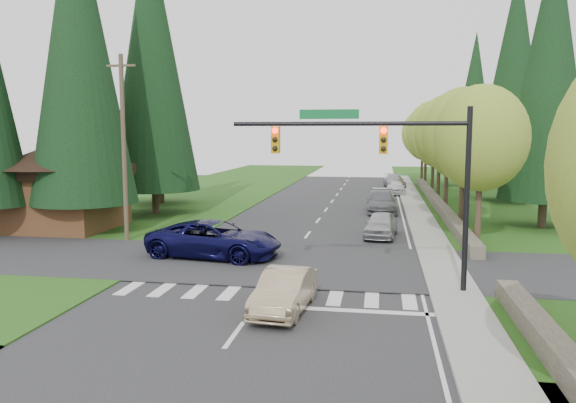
% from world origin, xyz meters
% --- Properties ---
extents(ground, '(120.00, 120.00, 0.00)m').
position_xyz_m(ground, '(0.00, 0.00, 0.00)').
color(ground, '#28282B').
rests_on(ground, ground).
extents(grass_east, '(14.00, 110.00, 0.06)m').
position_xyz_m(grass_east, '(13.00, 20.00, 0.03)').
color(grass_east, '#2E4C14').
rests_on(grass_east, ground).
extents(grass_west, '(14.00, 110.00, 0.06)m').
position_xyz_m(grass_west, '(-13.00, 20.00, 0.03)').
color(grass_west, '#2E4C14').
rests_on(grass_west, ground).
extents(cross_street, '(120.00, 8.00, 0.10)m').
position_xyz_m(cross_street, '(0.00, 8.00, 0.00)').
color(cross_street, '#28282B').
rests_on(cross_street, ground).
extents(sidewalk_east, '(1.80, 80.00, 0.13)m').
position_xyz_m(sidewalk_east, '(6.90, 22.00, 0.07)').
color(sidewalk_east, gray).
rests_on(sidewalk_east, ground).
extents(curb_east, '(0.20, 80.00, 0.13)m').
position_xyz_m(curb_east, '(6.05, 22.00, 0.07)').
color(curb_east, gray).
rests_on(curb_east, ground).
extents(stone_wall_south, '(0.70, 14.00, 0.70)m').
position_xyz_m(stone_wall_south, '(8.60, -3.00, 0.35)').
color(stone_wall_south, '#4C4438').
rests_on(stone_wall_south, ground).
extents(stone_wall_north, '(0.70, 40.00, 0.70)m').
position_xyz_m(stone_wall_north, '(8.60, 30.00, 0.35)').
color(stone_wall_north, '#4C4438').
rests_on(stone_wall_north, ground).
extents(traffic_signal, '(8.70, 0.37, 6.80)m').
position_xyz_m(traffic_signal, '(4.37, 4.50, 4.98)').
color(traffic_signal, black).
rests_on(traffic_signal, ground).
extents(brown_building, '(8.40, 8.40, 5.40)m').
position_xyz_m(brown_building, '(-15.00, 15.00, 3.14)').
color(brown_building, '#4C2D19').
rests_on(brown_building, ground).
extents(utility_pole, '(1.60, 0.24, 10.00)m').
position_xyz_m(utility_pole, '(-9.50, 12.00, 5.14)').
color(utility_pole, '#473828').
rests_on(utility_pole, ground).
extents(decid_tree_0, '(4.80, 4.80, 8.37)m').
position_xyz_m(decid_tree_0, '(9.20, 14.00, 5.60)').
color(decid_tree_0, '#38281C').
rests_on(decid_tree_0, ground).
extents(decid_tree_1, '(5.20, 5.20, 8.80)m').
position_xyz_m(decid_tree_1, '(9.30, 21.00, 5.80)').
color(decid_tree_1, '#38281C').
rests_on(decid_tree_1, ground).
extents(decid_tree_2, '(5.00, 5.00, 8.82)m').
position_xyz_m(decid_tree_2, '(9.10, 28.00, 5.93)').
color(decid_tree_2, '#38281C').
rests_on(decid_tree_2, ground).
extents(decid_tree_3, '(5.00, 5.00, 8.55)m').
position_xyz_m(decid_tree_3, '(9.20, 35.00, 5.66)').
color(decid_tree_3, '#38281C').
rests_on(decid_tree_3, ground).
extents(decid_tree_4, '(5.40, 5.40, 9.18)m').
position_xyz_m(decid_tree_4, '(9.30, 42.00, 6.06)').
color(decid_tree_4, '#38281C').
rests_on(decid_tree_4, ground).
extents(decid_tree_5, '(4.80, 4.80, 8.30)m').
position_xyz_m(decid_tree_5, '(9.10, 49.00, 5.53)').
color(decid_tree_5, '#38281C').
rests_on(decid_tree_5, ground).
extents(decid_tree_6, '(5.20, 5.20, 8.86)m').
position_xyz_m(decid_tree_6, '(9.20, 56.00, 5.86)').
color(decid_tree_6, '#38281C').
rests_on(decid_tree_6, ground).
extents(conifer_w_a, '(6.12, 6.12, 19.80)m').
position_xyz_m(conifer_w_a, '(-13.00, 14.00, 10.79)').
color(conifer_w_a, '#38281C').
rests_on(conifer_w_a, ground).
extents(conifer_w_b, '(5.44, 5.44, 17.80)m').
position_xyz_m(conifer_w_b, '(-16.00, 18.00, 9.79)').
color(conifer_w_b, '#38281C').
rests_on(conifer_w_b, ground).
extents(conifer_w_c, '(6.46, 6.46, 20.80)m').
position_xyz_m(conifer_w_c, '(-12.00, 22.00, 11.29)').
color(conifer_w_c, '#38281C').
rests_on(conifer_w_c, ground).
extents(conifer_w_e, '(5.78, 5.78, 18.80)m').
position_xyz_m(conifer_w_e, '(-14.00, 28.00, 10.29)').
color(conifer_w_e, '#38281C').
rests_on(conifer_w_e, ground).
extents(conifer_e_a, '(5.44, 5.44, 17.80)m').
position_xyz_m(conifer_e_a, '(14.00, 20.00, 9.79)').
color(conifer_e_a, '#38281C').
rests_on(conifer_e_a, ground).
extents(conifer_e_b, '(6.12, 6.12, 19.80)m').
position_xyz_m(conifer_e_b, '(15.00, 34.00, 10.79)').
color(conifer_e_b, '#38281C').
rests_on(conifer_e_b, ground).
extents(conifer_e_c, '(5.10, 5.10, 16.80)m').
position_xyz_m(conifer_e_c, '(14.00, 48.00, 9.29)').
color(conifer_e_c, '#38281C').
rests_on(conifer_e_c, ground).
extents(sedan_champagne, '(1.77, 4.24, 1.36)m').
position_xyz_m(sedan_champagne, '(1.06, 1.42, 0.68)').
color(sedan_champagne, tan).
rests_on(sedan_champagne, ground).
extents(suv_navy, '(6.68, 3.78, 1.76)m').
position_xyz_m(suv_navy, '(-3.56, 8.82, 0.88)').
color(suv_navy, '#0C0B39').
rests_on(suv_navy, ground).
extents(parked_car_a, '(2.07, 4.31, 1.42)m').
position_xyz_m(parked_car_a, '(4.20, 15.50, 0.71)').
color(parked_car_a, '#ADADB2').
rests_on(parked_car_a, ground).
extents(parked_car_b, '(2.34, 5.43, 1.56)m').
position_xyz_m(parked_car_b, '(4.23, 25.66, 0.78)').
color(parked_car_b, slate).
rests_on(parked_car_b, ground).
extents(parked_car_c, '(1.99, 4.57, 1.46)m').
position_xyz_m(parked_car_c, '(4.20, 29.00, 0.73)').
color(parked_car_c, '#AAAAAF').
rests_on(parked_car_c, ground).
extents(parked_car_d, '(1.87, 4.05, 1.34)m').
position_xyz_m(parked_car_d, '(5.60, 38.59, 0.67)').
color(parked_car_d, silver).
rests_on(parked_car_d, ground).
extents(parked_car_e, '(2.57, 5.12, 1.43)m').
position_xyz_m(parked_car_e, '(5.60, 45.42, 0.71)').
color(parked_car_e, '#A4A5A9').
rests_on(parked_car_e, ground).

